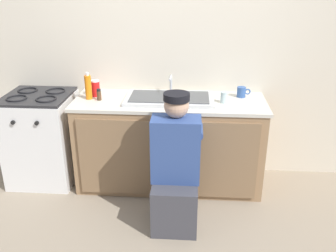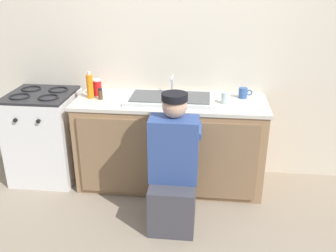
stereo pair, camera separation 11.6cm
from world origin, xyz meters
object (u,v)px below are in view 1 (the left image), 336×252
(spice_bottle_pepper, at_px, (99,95))
(coffee_mug, at_px, (242,92))
(water_glass, at_px, (224,97))
(soap_bottle_orange, at_px, (88,87))
(plumber_person, at_px, (175,173))
(soda_cup_red, at_px, (95,88))
(stove_range, at_px, (43,138))
(sink_double_basin, at_px, (170,98))

(spice_bottle_pepper, distance_m, coffee_mug, 1.31)
(spice_bottle_pepper, distance_m, water_glass, 1.12)
(spice_bottle_pepper, height_order, soap_bottle_orange, soap_bottle_orange)
(spice_bottle_pepper, bearing_deg, plumber_person, -38.98)
(plumber_person, bearing_deg, water_glass, 56.46)
(spice_bottle_pepper, relative_size, soda_cup_red, 0.69)
(plumber_person, bearing_deg, spice_bottle_pepper, 141.02)
(stove_range, bearing_deg, soda_cup_red, 8.03)
(sink_double_basin, xyz_separation_m, soda_cup_red, (-0.70, 0.07, 0.06))
(spice_bottle_pepper, height_order, soda_cup_red, soda_cup_red)
(stove_range, distance_m, water_glass, 1.79)
(sink_double_basin, relative_size, coffee_mug, 6.35)
(soap_bottle_orange, bearing_deg, plumber_person, -36.61)
(water_glass, bearing_deg, spice_bottle_pepper, -179.68)
(soap_bottle_orange, distance_m, soda_cup_red, 0.10)
(stove_range, xyz_separation_m, soap_bottle_orange, (0.50, -0.01, 0.53))
(stove_range, height_order, soda_cup_red, soda_cup_red)
(stove_range, height_order, plumber_person, plumber_person)
(spice_bottle_pepper, xyz_separation_m, coffee_mug, (1.30, 0.18, -0.00))
(plumber_person, bearing_deg, soda_cup_red, 138.21)
(plumber_person, distance_m, coffee_mug, 1.06)
(water_glass, bearing_deg, sink_double_basin, 175.81)
(spice_bottle_pepper, relative_size, soap_bottle_orange, 0.42)
(stove_range, bearing_deg, water_glass, -1.11)
(plumber_person, xyz_separation_m, coffee_mug, (0.57, 0.77, 0.44))
(spice_bottle_pepper, bearing_deg, sink_double_basin, 3.76)
(plumber_person, height_order, soap_bottle_orange, same)
(plumber_person, bearing_deg, sink_double_basin, 98.13)
(spice_bottle_pepper, height_order, coffee_mug, spice_bottle_pepper)
(water_glass, height_order, coffee_mug, water_glass)
(sink_double_basin, bearing_deg, coffee_mug, 12.16)
(sink_double_basin, distance_m, soap_bottle_orange, 0.75)
(plumber_person, relative_size, water_glass, 11.04)
(sink_double_basin, height_order, water_glass, sink_double_basin)
(plumber_person, relative_size, coffee_mug, 8.76)
(water_glass, xyz_separation_m, soda_cup_red, (-1.19, 0.11, 0.03))
(plumber_person, height_order, water_glass, plumber_person)
(plumber_person, distance_m, water_glass, 0.84)
(sink_double_basin, distance_m, plumber_person, 0.76)
(stove_range, xyz_separation_m, coffee_mug, (1.90, 0.14, 0.46))
(sink_double_basin, distance_m, stove_range, 1.31)
(sink_double_basin, bearing_deg, plumber_person, -81.87)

